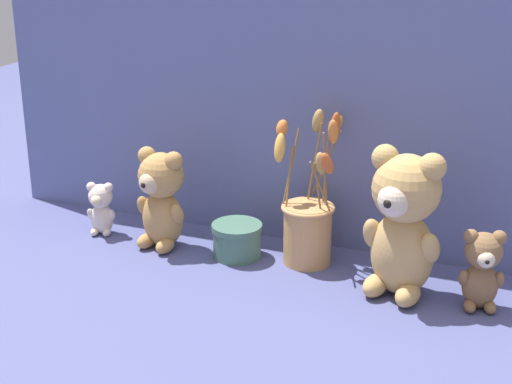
# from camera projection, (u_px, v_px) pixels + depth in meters

# --- Properties ---
(ground_plane) EXTENTS (4.00, 4.00, 0.00)m
(ground_plane) POSITION_uv_depth(u_px,v_px,m) (253.00, 264.00, 1.73)
(ground_plane) COLOR #4C5184
(backdrop_wall) EXTENTS (1.43, 0.02, 0.63)m
(backdrop_wall) POSITION_uv_depth(u_px,v_px,m) (281.00, 109.00, 1.77)
(backdrop_wall) COLOR slate
(backdrop_wall) RESTS_ON ground
(teddy_bear_large) EXTENTS (0.17, 0.15, 0.31)m
(teddy_bear_large) POSITION_uv_depth(u_px,v_px,m) (403.00, 221.00, 1.55)
(teddy_bear_large) COLOR tan
(teddy_bear_large) RESTS_ON ground
(teddy_bear_medium) EXTENTS (0.13, 0.12, 0.24)m
(teddy_bear_medium) POSITION_uv_depth(u_px,v_px,m) (161.00, 197.00, 1.78)
(teddy_bear_medium) COLOR tan
(teddy_bear_medium) RESTS_ON ground
(teddy_bear_small) EXTENTS (0.09, 0.08, 0.17)m
(teddy_bear_small) POSITION_uv_depth(u_px,v_px,m) (482.00, 268.00, 1.52)
(teddy_bear_small) COLOR olive
(teddy_bear_small) RESTS_ON ground
(teddy_bear_tiny) EXTENTS (0.07, 0.07, 0.13)m
(teddy_bear_tiny) POSITION_uv_depth(u_px,v_px,m) (101.00, 207.00, 1.87)
(teddy_bear_tiny) COLOR beige
(teddy_bear_tiny) RESTS_ON ground
(flower_vase) EXTENTS (0.16, 0.17, 0.34)m
(flower_vase) POSITION_uv_depth(u_px,v_px,m) (308.00, 221.00, 1.71)
(flower_vase) COLOR tan
(flower_vase) RESTS_ON ground
(decorative_tin_tall) EXTENTS (0.11, 0.11, 0.08)m
(decorative_tin_tall) POSITION_uv_depth(u_px,v_px,m) (237.00, 240.00, 1.76)
(decorative_tin_tall) COLOR #47705B
(decorative_tin_tall) RESTS_ON ground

